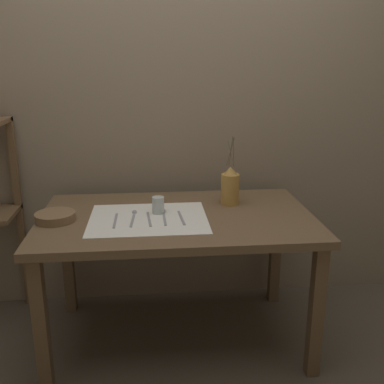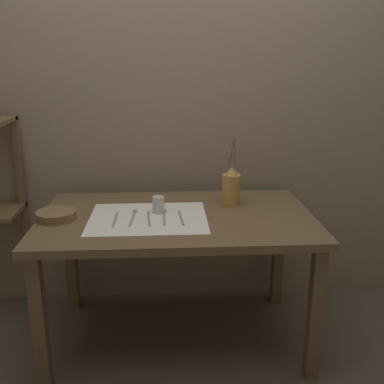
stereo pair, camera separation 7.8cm
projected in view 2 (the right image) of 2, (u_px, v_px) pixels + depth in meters
name	position (u px, v px, depth m)	size (l,w,h in m)	color
ground_plane	(178.00, 337.00, 2.48)	(12.00, 12.00, 0.00)	brown
stone_wall_back	(174.00, 107.00, 2.63)	(7.00, 0.06, 2.40)	gray
wooden_table	(177.00, 230.00, 2.30)	(1.38, 0.83, 0.72)	brown
linen_cloth	(148.00, 218.00, 2.22)	(0.58, 0.47, 0.00)	white
pitcher_with_flowers	(231.00, 187.00, 2.41)	(0.10, 0.10, 0.38)	#B7843D
wooden_bowl	(56.00, 215.00, 2.21)	(0.19, 0.19, 0.04)	brown
glass_tumbler_near	(158.00, 205.00, 2.28)	(0.06, 0.06, 0.09)	silver
fork_inner	(115.00, 220.00, 2.19)	(0.01, 0.20, 0.00)	#939399
spoon_inner	(134.00, 215.00, 2.26)	(0.03, 0.21, 0.02)	#939399
knife_center	(149.00, 218.00, 2.21)	(0.03, 0.20, 0.00)	#939399
spoon_outer	(164.00, 214.00, 2.27)	(0.02, 0.21, 0.02)	#939399
fork_outer	(181.00, 218.00, 2.22)	(0.03, 0.20, 0.00)	#939399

